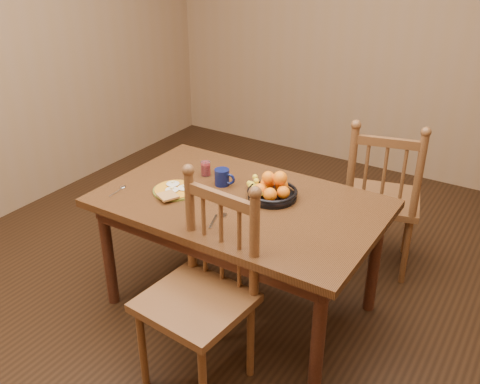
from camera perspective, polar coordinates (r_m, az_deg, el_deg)
The scene contains 10 objects.
room at distance 2.82m, azimuth 0.00°, elevation 10.01°, with size 4.52×5.02×2.72m.
dining_table at distance 3.09m, azimuth 0.00°, elevation -2.23°, with size 1.60×1.00×0.75m.
chair_far at distance 3.66m, azimuth 14.84°, elevation -0.74°, with size 0.59×0.58×1.08m.
chair_near at distance 2.69m, azimuth -4.17°, elevation -10.80°, with size 0.53×0.51×1.08m.
breakfast_plate at distance 3.16m, azimuth -6.95°, elevation 0.22°, with size 0.26×0.30×0.04m.
fork at distance 2.85m, azimuth -2.49°, elevation -2.92°, with size 0.06×0.18×0.00m.
spoon at distance 3.24m, azimuth -12.63°, elevation 0.35°, with size 0.04×0.16×0.01m.
coffee_mug at distance 3.20m, azimuth -1.87°, elevation 1.60°, with size 0.13×0.09×0.10m.
juice_glass at distance 3.33m, azimuth -3.68°, elevation 2.47°, with size 0.06×0.06×0.09m.
fruit_bowl at distance 3.05m, azimuth 3.41°, elevation 0.24°, with size 0.32×0.29×0.17m.
Camera 1 is at (1.44, -2.28, 2.18)m, focal length 40.00 mm.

